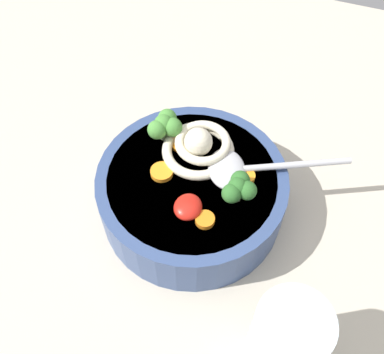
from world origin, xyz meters
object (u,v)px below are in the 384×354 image
object	(u,v)px
soup_bowl	(192,192)
soup_spoon	(238,169)
noodle_pile	(199,146)
drinking_glass	(284,343)

from	to	relation	value
soup_bowl	soup_spoon	xyz separation A→B (cm)	(2.34, -4.89, 4.13)
noodle_pile	soup_bowl	bearing A→B (deg)	-173.77
soup_bowl	drinking_glass	world-z (taller)	drinking_glass
noodle_pile	drinking_glass	size ratio (longest dim) A/B	0.76
noodle_pile	soup_spoon	bearing A→B (deg)	-105.04
noodle_pile	drinking_glass	xyz separation A→B (cm)	(-18.64, -15.06, -1.67)
soup_spoon	drinking_glass	distance (cm)	19.83
soup_spoon	drinking_glass	size ratio (longest dim) A/B	1.32
soup_bowl	soup_spoon	size ratio (longest dim) A/B	1.36
soup_bowl	drinking_glass	distance (cm)	21.08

